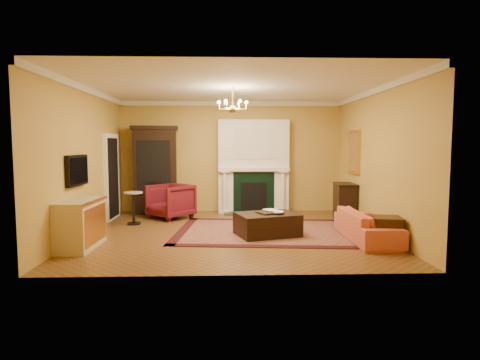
{
  "coord_description": "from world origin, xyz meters",
  "views": [
    {
      "loc": [
        -0.13,
        -8.24,
        1.83
      ],
      "look_at": [
        0.16,
        0.3,
        1.08
      ],
      "focal_mm": 30.0,
      "sensor_mm": 36.0,
      "label": 1
    }
  ],
  "objects_px": {
    "coral_sofa": "(367,221)",
    "console_table": "(345,202)",
    "wingback_armchair": "(170,199)",
    "commode": "(80,224)",
    "end_table": "(387,233)",
    "pedestal_table": "(134,206)",
    "china_cabinet": "(155,172)",
    "leather_ottoman": "(267,224)"
  },
  "relations": [
    {
      "from": "leather_ottoman",
      "to": "coral_sofa",
      "type": "bearing_deg",
      "value": -30.24
    },
    {
      "from": "commode",
      "to": "console_table",
      "type": "height_order",
      "value": "commode"
    },
    {
      "from": "coral_sofa",
      "to": "console_table",
      "type": "xyz_separation_m",
      "value": [
        0.21,
        2.18,
        0.05
      ]
    },
    {
      "from": "pedestal_table",
      "to": "leather_ottoman",
      "type": "distance_m",
      "value": 3.21
    },
    {
      "from": "end_table",
      "to": "china_cabinet",
      "type": "bearing_deg",
      "value": 141.34
    },
    {
      "from": "commode",
      "to": "leather_ottoman",
      "type": "bearing_deg",
      "value": 15.09
    },
    {
      "from": "wingback_armchair",
      "to": "console_table",
      "type": "distance_m",
      "value": 4.32
    },
    {
      "from": "coral_sofa",
      "to": "leather_ottoman",
      "type": "xyz_separation_m",
      "value": [
        -1.88,
        0.44,
        -0.14
      ]
    },
    {
      "from": "commode",
      "to": "end_table",
      "type": "distance_m",
      "value": 5.45
    },
    {
      "from": "coral_sofa",
      "to": "leather_ottoman",
      "type": "height_order",
      "value": "coral_sofa"
    },
    {
      "from": "pedestal_table",
      "to": "end_table",
      "type": "distance_m",
      "value": 5.47
    },
    {
      "from": "wingback_armchair",
      "to": "commode",
      "type": "height_order",
      "value": "wingback_armchair"
    },
    {
      "from": "coral_sofa",
      "to": "china_cabinet",
      "type": "bearing_deg",
      "value": 54.73
    },
    {
      "from": "console_table",
      "to": "leather_ottoman",
      "type": "xyz_separation_m",
      "value": [
        -2.09,
        -1.74,
        -0.19
      ]
    },
    {
      "from": "china_cabinet",
      "to": "pedestal_table",
      "type": "relative_size",
      "value": 2.94
    },
    {
      "from": "wingback_armchair",
      "to": "console_table",
      "type": "relative_size",
      "value": 1.1
    },
    {
      "from": "commode",
      "to": "leather_ottoman",
      "type": "distance_m",
      "value": 3.53
    },
    {
      "from": "china_cabinet",
      "to": "commode",
      "type": "height_order",
      "value": "china_cabinet"
    },
    {
      "from": "end_table",
      "to": "console_table",
      "type": "height_order",
      "value": "console_table"
    },
    {
      "from": "china_cabinet",
      "to": "end_table",
      "type": "relative_size",
      "value": 4.22
    },
    {
      "from": "china_cabinet",
      "to": "leather_ottoman",
      "type": "bearing_deg",
      "value": -50.98
    },
    {
      "from": "end_table",
      "to": "leather_ottoman",
      "type": "height_order",
      "value": "end_table"
    },
    {
      "from": "china_cabinet",
      "to": "console_table",
      "type": "height_order",
      "value": "china_cabinet"
    },
    {
      "from": "wingback_armchair",
      "to": "commode",
      "type": "xyz_separation_m",
      "value": [
        -1.2,
        -2.86,
        -0.04
      ]
    },
    {
      "from": "coral_sofa",
      "to": "end_table",
      "type": "xyz_separation_m",
      "value": [
        0.15,
        -0.57,
        -0.12
      ]
    },
    {
      "from": "china_cabinet",
      "to": "commode",
      "type": "distance_m",
      "value": 3.77
    },
    {
      "from": "pedestal_table",
      "to": "leather_ottoman",
      "type": "relative_size",
      "value": 0.64
    },
    {
      "from": "coral_sofa",
      "to": "end_table",
      "type": "height_order",
      "value": "coral_sofa"
    },
    {
      "from": "pedestal_table",
      "to": "coral_sofa",
      "type": "distance_m",
      "value": 5.12
    },
    {
      "from": "commode",
      "to": "coral_sofa",
      "type": "xyz_separation_m",
      "value": [
        5.3,
        0.41,
        -0.05
      ]
    },
    {
      "from": "console_table",
      "to": "coral_sofa",
      "type": "bearing_deg",
      "value": -91.04
    },
    {
      "from": "coral_sofa",
      "to": "leather_ottoman",
      "type": "relative_size",
      "value": 1.64
    },
    {
      "from": "wingback_armchair",
      "to": "coral_sofa",
      "type": "xyz_separation_m",
      "value": [
        4.1,
        -2.46,
        -0.09
      ]
    },
    {
      "from": "commode",
      "to": "leather_ottoman",
      "type": "xyz_separation_m",
      "value": [
        3.42,
        0.84,
        -0.19
      ]
    },
    {
      "from": "pedestal_table",
      "to": "commode",
      "type": "xyz_separation_m",
      "value": [
        -0.46,
        -2.09,
        -0.01
      ]
    },
    {
      "from": "china_cabinet",
      "to": "leather_ottoman",
      "type": "relative_size",
      "value": 1.89
    },
    {
      "from": "china_cabinet",
      "to": "commode",
      "type": "bearing_deg",
      "value": -106.09
    },
    {
      "from": "end_table",
      "to": "leather_ottoman",
      "type": "distance_m",
      "value": 2.27
    },
    {
      "from": "wingback_armchair",
      "to": "end_table",
      "type": "relative_size",
      "value": 1.79
    },
    {
      "from": "wingback_armchair",
      "to": "leather_ottoman",
      "type": "relative_size",
      "value": 0.8
    },
    {
      "from": "coral_sofa",
      "to": "end_table",
      "type": "relative_size",
      "value": 3.67
    },
    {
      "from": "console_table",
      "to": "commode",
      "type": "bearing_deg",
      "value": -150.36
    }
  ]
}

